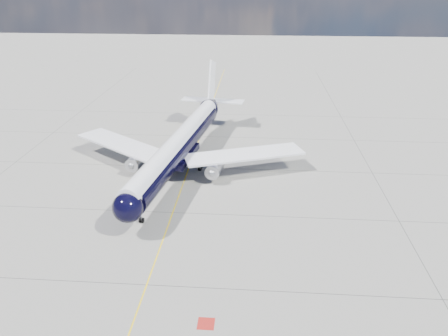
% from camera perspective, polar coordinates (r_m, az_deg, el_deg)
% --- Properties ---
extents(ground, '(320.00, 320.00, 0.00)m').
position_cam_1_polar(ground, '(77.54, -4.04, 1.60)').
color(ground, gray).
rests_on(ground, ground).
extents(taxiway_centerline, '(0.16, 160.00, 0.01)m').
position_cam_1_polar(taxiway_centerline, '(73.00, -4.58, 0.09)').
color(taxiway_centerline, yellow).
rests_on(taxiway_centerline, ground).
extents(red_marking, '(1.60, 1.60, 0.01)m').
position_cam_1_polar(red_marking, '(43.05, -2.37, -19.65)').
color(red_marking, maroon).
rests_on(red_marking, ground).
extents(main_airliner, '(39.65, 48.63, 14.07)m').
position_cam_1_polar(main_airliner, '(71.27, -5.63, 3.23)').
color(main_airliner, black).
rests_on(main_airliner, ground).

